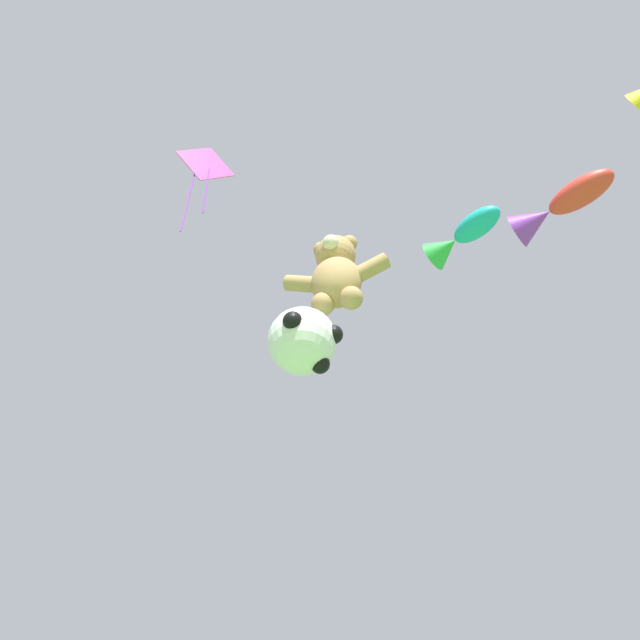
% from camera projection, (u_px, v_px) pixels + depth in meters
% --- Properties ---
extents(teddy_bear_kite, '(1.93, 0.85, 1.95)m').
position_uv_depth(teddy_bear_kite, '(336.00, 273.00, 10.91)').
color(teddy_bear_kite, tan).
extents(soccer_ball_kite, '(1.17, 1.17, 1.08)m').
position_uv_depth(soccer_ball_kite, '(303.00, 341.00, 9.50)').
color(soccer_ball_kite, white).
extents(fish_kite_teal, '(1.59, 1.22, 0.62)m').
position_uv_depth(fish_kite_teal, '(460.00, 237.00, 11.67)').
color(fish_kite_teal, '#19ADB2').
extents(fish_kite_crimson, '(1.75, 1.19, 0.60)m').
position_uv_depth(fish_kite_crimson, '(557.00, 207.00, 10.06)').
color(fish_kite_crimson, red).
extents(diamond_kite, '(1.07, 0.93, 3.30)m').
position_uv_depth(diamond_kite, '(204.00, 168.00, 13.91)').
color(diamond_kite, '#E53F9E').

